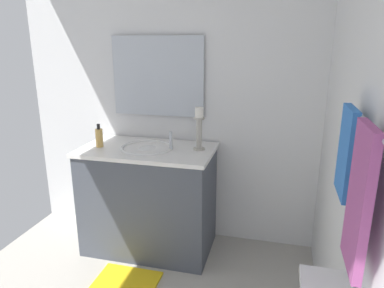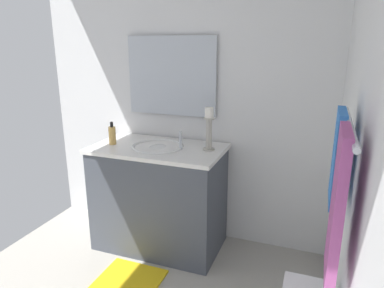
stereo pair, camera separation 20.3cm
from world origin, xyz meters
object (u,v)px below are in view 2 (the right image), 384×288
(sink_basin, at_px, (158,151))
(mirror, at_px, (171,76))
(towel_near_vanity, at_px, (337,157))
(soap_bottle, at_px, (112,135))
(towel_center, at_px, (337,207))
(vanity_cabinet, at_px, (159,197))
(candle_holder_tall, at_px, (209,128))
(towel_bar, at_px, (350,125))

(sink_basin, xyz_separation_m, mirror, (-0.28, -0.00, 0.55))
(sink_basin, relative_size, towel_near_vanity, 1.11)
(soap_bottle, relative_size, towel_center, 0.36)
(vanity_cabinet, distance_m, mirror, 0.98)
(candle_holder_tall, distance_m, towel_near_vanity, 1.34)
(vanity_cabinet, xyz_separation_m, towel_center, (1.27, 1.23, 0.71))
(vanity_cabinet, distance_m, towel_bar, 1.92)
(vanity_cabinet, height_order, mirror, mirror)
(soap_bottle, distance_m, towel_bar, 1.99)
(vanity_cabinet, relative_size, sink_basin, 2.55)
(candle_holder_tall, distance_m, towel_center, 1.57)
(sink_basin, bearing_deg, towel_bar, 48.26)
(candle_holder_tall, xyz_separation_m, towel_bar, (1.17, 0.86, 0.35))
(mirror, relative_size, soap_bottle, 4.19)
(soap_bottle, relative_size, towel_bar, 0.30)
(vanity_cabinet, xyz_separation_m, towel_bar, (1.11, 1.25, 0.94))
(sink_basin, relative_size, candle_holder_tall, 1.25)
(towel_center, bearing_deg, vanity_cabinet, -135.78)
(candle_holder_tall, relative_size, soap_bottle, 1.79)
(mirror, bearing_deg, towel_center, 38.55)
(vanity_cabinet, xyz_separation_m, mirror, (-0.28, 0.00, 0.94))
(sink_basin, xyz_separation_m, candle_holder_tall, (-0.06, 0.39, 0.21))
(towel_bar, xyz_separation_m, towel_near_vanity, (-0.15, -0.02, -0.16))
(sink_basin, height_order, mirror, mirror)
(towel_near_vanity, bearing_deg, vanity_cabinet, -128.00)
(vanity_cabinet, height_order, sink_basin, sink_basin)
(towel_bar, bearing_deg, towel_near_vanity, -173.24)
(soap_bottle, relative_size, towel_near_vanity, 0.50)
(towel_center, bearing_deg, soap_bottle, -127.12)
(candle_holder_tall, bearing_deg, towel_near_vanity, 39.37)
(soap_bottle, distance_m, towel_center, 2.02)
(towel_center, bearing_deg, candle_holder_tall, -147.68)
(candle_holder_tall, height_order, soap_bottle, candle_holder_tall)
(candle_holder_tall, xyz_separation_m, towel_near_vanity, (1.02, 0.84, 0.19))
(towel_near_vanity, distance_m, towel_center, 0.31)
(sink_basin, height_order, towel_center, towel_center)
(mirror, height_order, towel_bar, mirror)
(vanity_cabinet, bearing_deg, towel_near_vanity, 52.00)
(candle_holder_tall, relative_size, towel_bar, 0.53)
(mirror, bearing_deg, soap_bottle, -47.71)
(sink_basin, distance_m, mirror, 0.62)
(sink_basin, xyz_separation_m, towel_near_vanity, (0.96, 1.23, 0.40))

